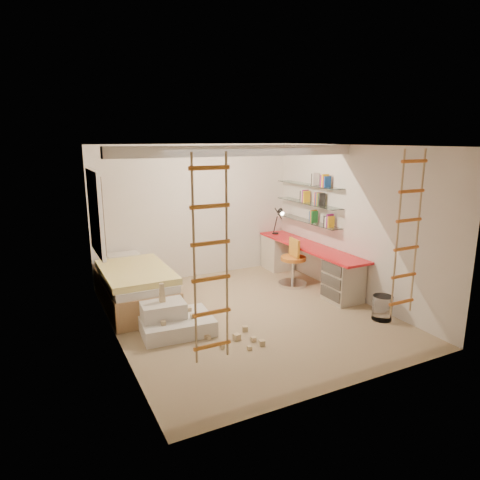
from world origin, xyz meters
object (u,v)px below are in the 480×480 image
desk (308,263)px  play_platform (173,320)px  bed (135,286)px  swivel_chair (293,268)px

desk → play_platform: 3.09m
desk → bed: (-3.20, 0.36, -0.07)m
swivel_chair → desk: bearing=-2.6°
play_platform → bed: bearing=101.1°
desk → swivel_chair: swivel_chair is taller
desk → bed: bearing=173.5°
desk → swivel_chair: bearing=177.4°
bed → swivel_chair: bearing=-6.9°
desk → play_platform: desk is taller
bed → swivel_chair: swivel_chair is taller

